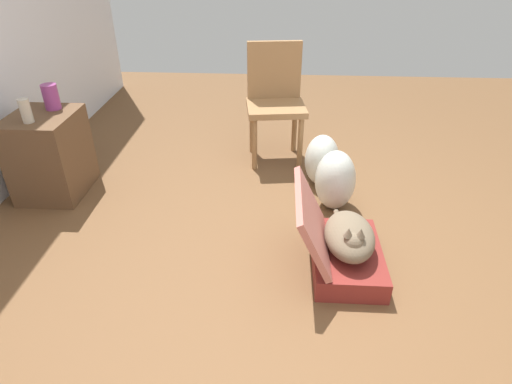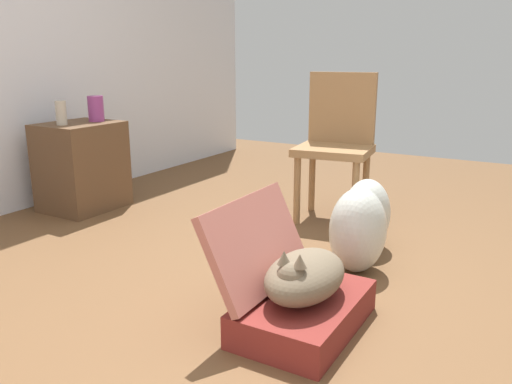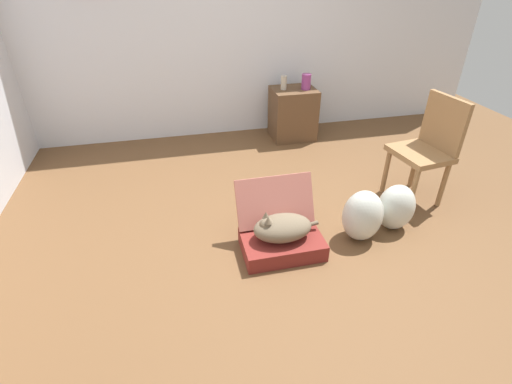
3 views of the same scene
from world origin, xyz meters
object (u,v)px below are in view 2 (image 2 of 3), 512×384
object	(u,v)px
vase_tall	(61,113)
chair	(337,140)
cat	(304,276)
plastic_bag_clear	(366,214)
plastic_bag_white	(358,230)
side_table	(82,166)
suitcase_base	(304,312)
vase_short	(96,109)

from	to	relation	value
vase_tall	chair	world-z (taller)	chair
cat	plastic_bag_clear	world-z (taller)	plastic_bag_clear
plastic_bag_white	vase_tall	distance (m)	2.12
plastic_bag_white	side_table	xyz separation A→B (m)	(0.10, 2.06, 0.09)
cat	plastic_bag_clear	bearing A→B (deg)	4.71
suitcase_base	side_table	bearing A→B (deg)	70.20
side_table	vase_short	size ratio (longest dim) A/B	3.45
plastic_bag_clear	vase_short	xyz separation A→B (m)	(-0.11, 1.95, 0.50)
plastic_bag_clear	cat	bearing A→B (deg)	-175.29
suitcase_base	chair	bearing A→B (deg)	17.48
suitcase_base	vase_tall	size ratio (longest dim) A/B	3.79
cat	plastic_bag_white	bearing A→B (deg)	1.27
side_table	plastic_bag_white	bearing A→B (deg)	-92.64
suitcase_base	side_table	distance (m)	2.22
cat	vase_short	bearing A→B (deg)	66.48
chair	side_table	bearing A→B (deg)	-163.92
cat	vase_tall	world-z (taller)	vase_tall
plastic_bag_clear	chair	bearing A→B (deg)	38.91
vase_short	chair	bearing A→B (deg)	-70.05
plastic_bag_clear	chair	xyz separation A→B (m)	(0.46, 0.37, 0.33)
vase_tall	chair	xyz separation A→B (m)	(0.83, -1.63, -0.16)
vase_tall	side_table	bearing A→B (deg)	-2.25
plastic_bag_white	side_table	world-z (taller)	side_table
suitcase_base	plastic_bag_white	xyz separation A→B (m)	(0.65, 0.01, 0.15)
side_table	chair	size ratio (longest dim) A/B	0.64
plastic_bag_white	side_table	distance (m)	2.07
plastic_bag_clear	vase_short	size ratio (longest dim) A/B	2.26
suitcase_base	chair	distance (m)	1.59
plastic_bag_clear	vase_short	world-z (taller)	vase_short
suitcase_base	vase_tall	bearing A→B (deg)	73.44
cat	vase_tall	xyz separation A→B (m)	(0.63, 2.08, 0.46)
vase_tall	suitcase_base	bearing A→B (deg)	-106.56
plastic_bag_clear	side_table	distance (m)	2.01
vase_tall	vase_short	bearing A→B (deg)	-10.74
cat	vase_short	xyz separation A→B (m)	(0.88, 2.03, 0.47)
plastic_bag_white	vase_short	bearing A→B (deg)	83.66
suitcase_base	plastic_bag_clear	bearing A→B (deg)	4.76
side_table	plastic_bag_clear	bearing A→B (deg)	-83.20
side_table	vase_short	world-z (taller)	vase_short
plastic_bag_white	suitcase_base	bearing A→B (deg)	-178.68
plastic_bag_white	vase_short	size ratio (longest dim) A/B	2.44
side_table	vase_tall	xyz separation A→B (m)	(-0.13, 0.01, 0.38)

